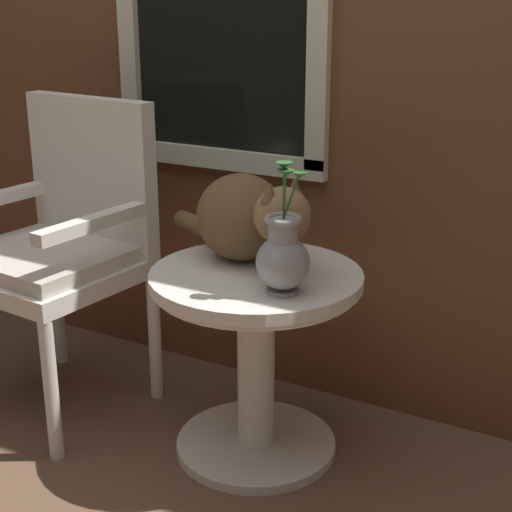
{
  "coord_description": "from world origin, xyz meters",
  "views": [
    {
      "loc": [
        1.19,
        -1.56,
        1.36
      ],
      "look_at": [
        0.15,
        0.29,
        0.64
      ],
      "focal_mm": 54.55,
      "sensor_mm": 36.0,
      "label": 1
    }
  ],
  "objects_px": {
    "wicker_side_table": "(256,332)",
    "pewter_vase_with_ivy": "(283,255)",
    "cat": "(247,217)",
    "wicker_chair": "(63,238)"
  },
  "relations": [
    {
      "from": "wicker_side_table",
      "to": "wicker_chair",
      "type": "relative_size",
      "value": 0.61
    },
    {
      "from": "wicker_side_table",
      "to": "pewter_vase_with_ivy",
      "type": "xyz_separation_m",
      "value": [
        0.14,
        -0.1,
        0.29
      ]
    },
    {
      "from": "cat",
      "to": "wicker_side_table",
      "type": "bearing_deg",
      "value": -46.31
    },
    {
      "from": "pewter_vase_with_ivy",
      "to": "wicker_chair",
      "type": "bearing_deg",
      "value": 174.28
    },
    {
      "from": "wicker_side_table",
      "to": "wicker_chair",
      "type": "distance_m",
      "value": 0.75
    },
    {
      "from": "pewter_vase_with_ivy",
      "to": "cat",
      "type": "bearing_deg",
      "value": 139.94
    },
    {
      "from": "wicker_chair",
      "to": "pewter_vase_with_ivy",
      "type": "xyz_separation_m",
      "value": [
        0.86,
        -0.09,
        0.11
      ]
    },
    {
      "from": "wicker_chair",
      "to": "pewter_vase_with_ivy",
      "type": "relative_size",
      "value": 2.84
    },
    {
      "from": "wicker_chair",
      "to": "wicker_side_table",
      "type": "bearing_deg",
      "value": 1.34
    },
    {
      "from": "wicker_side_table",
      "to": "cat",
      "type": "bearing_deg",
      "value": 133.69
    }
  ]
}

